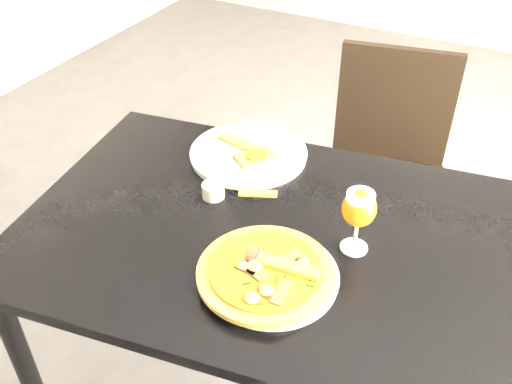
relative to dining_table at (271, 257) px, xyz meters
The scene contains 10 objects.
ground 0.72m from the dining_table, 67.81° to the left, with size 6.00×6.00×0.00m, color #515254.
dining_table is the anchor object (origin of this frame).
chair_far 0.75m from the dining_table, 83.50° to the left, with size 0.48×0.48×0.90m.
plate_main 0.19m from the dining_table, 64.30° to the right, with size 0.29×0.29×0.02m, color silver.
pizza 0.20m from the dining_table, 68.13° to the right, with size 0.30×0.30×0.03m.
plate_second 0.34m from the dining_table, 127.71° to the left, with size 0.33×0.33×0.02m, color silver.
crust_scraps 0.33m from the dining_table, 127.37° to the left, with size 0.20×0.13×0.02m.
loose_crust 0.17m from the dining_table, 130.58° to the left, with size 0.10×0.02×0.01m, color #975E24.
sauce_cup 0.22m from the dining_table, 165.71° to the left, with size 0.06×0.06×0.04m.
beer_glass 0.28m from the dining_table, ahead, with size 0.08×0.08×0.16m.
Camera 1 is at (0.33, -1.19, 1.64)m, focal length 40.00 mm.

